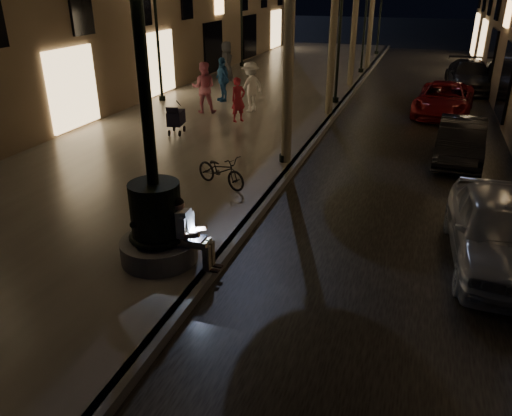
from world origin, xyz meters
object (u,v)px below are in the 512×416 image
at_px(car_second, 461,141).
at_px(pedestrian_dark, 227,61).
at_px(lamp_curb_a, 287,50).
at_px(pedestrian_red, 238,100).
at_px(lamp_curb_b, 340,26).
at_px(pedestrian_white, 251,87).
at_px(lamp_left_c, 241,12).
at_px(lamp_curb_c, 366,14).
at_px(car_rear, 470,76).
at_px(car_front, 498,230).
at_px(lamp_curb_d, 381,7).
at_px(car_third, 444,100).
at_px(lamp_left_b, 157,25).
at_px(pedestrian_blue, 222,79).
at_px(stroller, 176,118).
at_px(seated_man_laptop, 188,230).
at_px(fountain_lamppost, 156,209).
at_px(pedestrian_pink, 204,87).
at_px(bicycle, 221,170).

xyz_separation_m(car_second, pedestrian_dark, (-10.90, 8.95, 0.56)).
bearing_deg(lamp_curb_a, pedestrian_red, 126.50).
distance_m(lamp_curb_b, pedestrian_white, 4.41).
distance_m(lamp_curb_b, car_second, 7.88).
bearing_deg(lamp_left_c, lamp_curb_c, 0.00).
bearing_deg(lamp_curb_c, car_rear, -23.76).
relative_size(lamp_curb_c, pedestrian_red, 3.05).
bearing_deg(pedestrian_dark, car_front, -164.55).
height_order(lamp_curb_d, car_third, lamp_curb_d).
distance_m(lamp_left_b, pedestrian_dark, 5.69).
bearing_deg(car_front, car_second, 91.00).
bearing_deg(pedestrian_white, car_third, 138.28).
height_order(car_rear, pedestrian_blue, pedestrian_blue).
relative_size(stroller, car_rear, 0.23).
height_order(seated_man_laptop, lamp_curb_d, lamp_curb_d).
height_order(lamp_curb_a, pedestrian_dark, lamp_curb_a).
height_order(lamp_curb_a, lamp_curb_b, same).
bearing_deg(lamp_left_c, lamp_left_b, -90.00).
bearing_deg(lamp_curb_c, car_third, -61.96).
distance_m(car_front, pedestrian_dark, 18.83).
distance_m(pedestrian_red, pedestrian_white, 1.67).
bearing_deg(fountain_lamppost, lamp_curb_c, 88.18).
bearing_deg(pedestrian_blue, lamp_left_b, -121.05).
height_order(lamp_curb_d, pedestrian_red, lamp_curb_d).
bearing_deg(car_third, lamp_curb_b, -175.23).
xyz_separation_m(lamp_left_c, car_third, (11.40, -8.07, -2.61)).
bearing_deg(lamp_curb_b, lamp_curb_c, 90.00).
distance_m(pedestrian_white, pedestrian_blue, 2.19).
bearing_deg(lamp_curb_c, lamp_left_b, -125.37).
xyz_separation_m(lamp_curb_d, pedestrian_pink, (-4.50, -19.38, -2.08)).
relative_size(car_rear, pedestrian_red, 3.01).
relative_size(pedestrian_red, pedestrian_blue, 0.87).
distance_m(seated_man_laptop, pedestrian_white, 11.74).
bearing_deg(pedestrian_dark, lamp_left_b, 148.46).
bearing_deg(lamp_left_b, pedestrian_white, -8.08).
distance_m(car_second, pedestrian_dark, 14.11).
bearing_deg(car_third, seated_man_laptop, -101.75).
bearing_deg(lamp_curb_b, car_rear, 45.41).
xyz_separation_m(seated_man_laptop, lamp_curb_c, (0.09, 22.00, 2.35)).
xyz_separation_m(lamp_left_b, car_second, (11.82, -3.74, -2.63)).
bearing_deg(pedestrian_white, pedestrian_dark, -121.57).
xyz_separation_m(car_third, car_rear, (1.20, 5.65, 0.06)).
relative_size(lamp_curb_c, car_rear, 1.02).
bearing_deg(lamp_curb_b, lamp_left_b, -164.27).
distance_m(lamp_left_b, car_rear, 14.92).
height_order(fountain_lamppost, car_front, fountain_lamppost).
distance_m(car_rear, pedestrian_white, 11.72).
height_order(stroller, pedestrian_white, pedestrian_white).
bearing_deg(car_third, bicycle, -111.61).
height_order(seated_man_laptop, car_second, seated_man_laptop).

